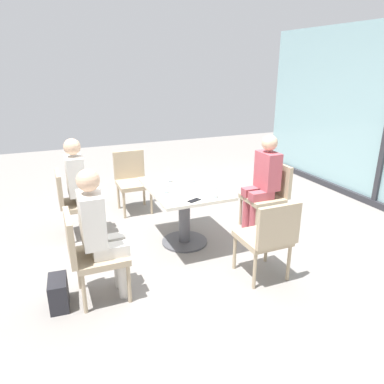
{
  "coord_description": "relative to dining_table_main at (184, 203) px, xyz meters",
  "views": [
    {
      "loc": [
        3.74,
        -1.46,
        2.1
      ],
      "look_at": [
        0.0,
        0.1,
        0.65
      ],
      "focal_mm": 33.8,
      "sensor_mm": 36.0,
      "label": 1
    }
  ],
  "objects": [
    {
      "name": "person_near_window",
      "position": [
        -0.0,
        1.09,
        0.18
      ],
      "size": [
        0.34,
        0.39,
        1.26
      ],
      "color": "#B24C56",
      "rests_on": "ground_plane"
    },
    {
      "name": "chair_front_right",
      "position": [
        0.71,
        -1.2,
        -0.03
      ],
      "size": [
        0.46,
        0.5,
        0.87
      ],
      "color": "tan",
      "rests_on": "ground_plane"
    },
    {
      "name": "chair_front_left",
      "position": [
        -0.71,
        -1.2,
        -0.03
      ],
      "size": [
        0.46,
        0.5,
        0.87
      ],
      "color": "tan",
      "rests_on": "ground_plane"
    },
    {
      "name": "coffee_cup",
      "position": [
        -0.22,
        0.27,
        0.25
      ],
      "size": [
        0.08,
        0.08,
        0.09
      ],
      "primitive_type": "cylinder",
      "color": "white",
      "rests_on": "dining_table_main"
    },
    {
      "name": "chair_side_end",
      "position": [
        -1.33,
        -0.32,
        -0.03
      ],
      "size": [
        0.5,
        0.46,
        0.87
      ],
      "color": "tan",
      "rests_on": "ground_plane"
    },
    {
      "name": "cell_phone_on_table",
      "position": [
        0.47,
        -0.07,
        0.21
      ],
      "size": [
        0.12,
        0.16,
        0.01
      ],
      "primitive_type": "cube",
      "rotation": [
        0.0,
        0.0,
        0.38
      ],
      "color": "black",
      "rests_on": "dining_table_main"
    },
    {
      "name": "person_front_left",
      "position": [
        -0.71,
        -1.09,
        0.18
      ],
      "size": [
        0.34,
        0.39,
        1.26
      ],
      "color": "silver",
      "rests_on": "ground_plane"
    },
    {
      "name": "chair_near_window",
      "position": [
        0.0,
        1.2,
        -0.03
      ],
      "size": [
        0.46,
        0.51,
        0.87
      ],
      "color": "tan",
      "rests_on": "ground_plane"
    },
    {
      "name": "ground_plane",
      "position": [
        0.0,
        0.0,
        -0.52
      ],
      "size": [
        12.0,
        12.0,
        0.0
      ],
      "primitive_type": "plane",
      "color": "gray"
    },
    {
      "name": "wine_glass_0",
      "position": [
        -0.12,
        0.17,
        0.34
      ],
      "size": [
        0.07,
        0.07,
        0.18
      ],
      "color": "silver",
      "rests_on": "dining_table_main"
    },
    {
      "name": "handbag_0",
      "position": [
        0.72,
        -1.51,
        -0.38
      ],
      "size": [
        0.31,
        0.18,
        0.28
      ],
      "primitive_type": "cube",
      "rotation": [
        0.0,
        0.0,
        -0.08
      ],
      "color": "#232328",
      "rests_on": "ground_plane"
    },
    {
      "name": "wine_glass_1",
      "position": [
        0.47,
        0.17,
        0.34
      ],
      "size": [
        0.07,
        0.07,
        0.18
      ],
      "color": "silver",
      "rests_on": "dining_table_main"
    },
    {
      "name": "person_front_right",
      "position": [
        0.71,
        -1.09,
        0.18
      ],
      "size": [
        0.34,
        0.39,
        1.26
      ],
      "color": "silver",
      "rests_on": "ground_plane"
    },
    {
      "name": "wine_glass_3",
      "position": [
        -0.06,
        -0.21,
        0.34
      ],
      "size": [
        0.07,
        0.07,
        0.18
      ],
      "color": "silver",
      "rests_on": "dining_table_main"
    },
    {
      "name": "wine_glass_4",
      "position": [
        0.12,
        -0.27,
        0.34
      ],
      "size": [
        0.07,
        0.07,
        0.18
      ],
      "color": "silver",
      "rests_on": "dining_table_main"
    },
    {
      "name": "dining_table_main",
      "position": [
        0.0,
        0.0,
        0.0
      ],
      "size": [
        1.13,
        0.82,
        0.73
      ],
      "color": "silver",
      "rests_on": "ground_plane"
    },
    {
      "name": "wine_glass_2",
      "position": [
        -0.23,
        -0.11,
        0.34
      ],
      "size": [
        0.07,
        0.07,
        0.18
      ],
      "color": "silver",
      "rests_on": "dining_table_main"
    },
    {
      "name": "chair_far_right",
      "position": [
        1.07,
        0.47,
        -0.03
      ],
      "size": [
        0.5,
        0.46,
        0.87
      ],
      "color": "tan",
      "rests_on": "ground_plane"
    }
  ]
}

